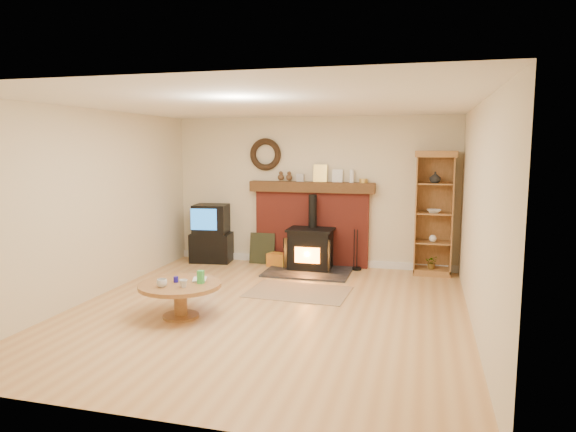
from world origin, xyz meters
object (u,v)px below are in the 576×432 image
(curio_cabinet, at_px, (434,213))
(coffee_table, at_px, (180,290))
(wood_stove, at_px, (310,250))
(tv_unit, at_px, (211,234))

(curio_cabinet, height_order, coffee_table, curio_cabinet)
(wood_stove, height_order, coffee_table, wood_stove)
(wood_stove, xyz_separation_m, tv_unit, (-1.89, 0.20, 0.16))
(tv_unit, bearing_deg, coffee_table, -73.72)
(wood_stove, height_order, tv_unit, wood_stove)
(wood_stove, xyz_separation_m, coffee_table, (-1.02, -2.77, 0.00))
(tv_unit, height_order, curio_cabinet, curio_cabinet)
(tv_unit, distance_m, curio_cabinet, 3.92)
(tv_unit, distance_m, coffee_table, 3.09)
(wood_stove, distance_m, tv_unit, 1.90)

